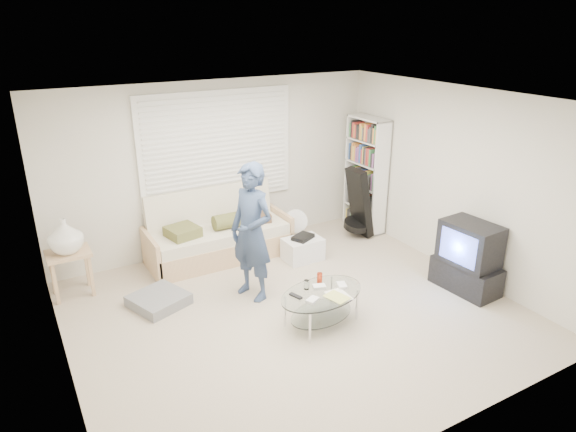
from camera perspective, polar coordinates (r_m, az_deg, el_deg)
ground at (r=6.24m, az=0.78°, el=-10.65°), size 5.00×5.00×0.00m
room_shell at (r=5.96m, az=-1.49°, el=4.97°), size 5.02×4.52×2.51m
window_blinds at (r=7.49m, az=-7.80°, el=7.54°), size 2.32×0.08×1.62m
futon_sofa at (r=7.52m, az=-7.77°, el=-2.23°), size 2.06×0.83×1.01m
grey_floor_pillow at (r=6.55m, az=-14.17°, el=-9.03°), size 0.76×0.76×0.13m
side_table at (r=6.83m, az=-23.47°, el=-2.39°), size 0.52×0.42×1.03m
bookshelf at (r=8.38m, az=8.64°, el=4.54°), size 0.29×0.78×1.85m
guitar_case at (r=8.16m, az=7.87°, el=0.93°), size 0.41×0.41×1.11m
floor_fan at (r=7.80m, az=0.69°, el=-0.99°), size 0.37×0.25×0.60m
storage_bin at (r=7.44m, az=1.65°, el=-3.63°), size 0.54×0.38×0.38m
tv_unit at (r=6.92m, az=19.37°, el=-4.42°), size 0.51×0.87×0.91m
coffee_table at (r=5.91m, az=3.77°, el=-9.11°), size 1.16×0.85×0.52m
standing_person at (r=6.22m, az=-4.05°, el=-1.83°), size 0.60×0.73×1.73m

